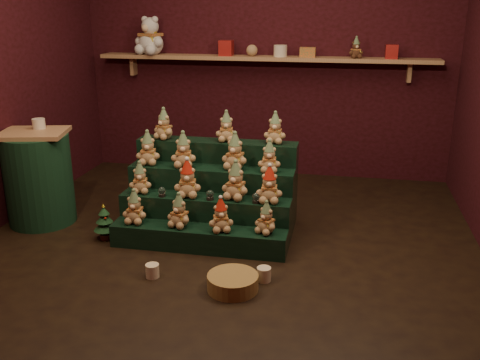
% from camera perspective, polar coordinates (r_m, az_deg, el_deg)
% --- Properties ---
extents(ground, '(4.00, 4.00, 0.00)m').
position_cam_1_polar(ground, '(4.35, -1.48, -6.82)').
color(ground, black).
rests_on(ground, ground).
extents(back_wall, '(4.00, 0.10, 2.80)m').
position_cam_1_polar(back_wall, '(5.97, 2.85, 13.97)').
color(back_wall, black).
rests_on(back_wall, ground).
extents(front_wall, '(4.00, 0.10, 2.80)m').
position_cam_1_polar(front_wall, '(2.04, -14.56, 5.15)').
color(front_wall, black).
rests_on(front_wall, ground).
extents(back_shelf, '(3.60, 0.26, 0.24)m').
position_cam_1_polar(back_shelf, '(5.81, 2.57, 12.80)').
color(back_shelf, '#A97C54').
rests_on(back_shelf, ground).
extents(riser_tier_front, '(1.40, 0.22, 0.18)m').
position_cam_1_polar(riser_tier_front, '(4.24, -4.45, -6.23)').
color(riser_tier_front, black).
rests_on(riser_tier_front, ground).
extents(riser_tier_midfront, '(1.40, 0.22, 0.36)m').
position_cam_1_polar(riser_tier_midfront, '(4.40, -3.71, -4.00)').
color(riser_tier_midfront, black).
rests_on(riser_tier_midfront, ground).
extents(riser_tier_midback, '(1.40, 0.22, 0.54)m').
position_cam_1_polar(riser_tier_midback, '(4.57, -3.03, -1.94)').
color(riser_tier_midback, black).
rests_on(riser_tier_midback, ground).
extents(riser_tier_back, '(1.40, 0.22, 0.72)m').
position_cam_1_polar(riser_tier_back, '(4.74, -2.40, -0.02)').
color(riser_tier_back, black).
rests_on(riser_tier_back, ground).
extents(teddy_0, '(0.20, 0.18, 0.27)m').
position_cam_1_polar(teddy_0, '(4.32, -11.18, -2.81)').
color(teddy_0, tan).
rests_on(teddy_0, riser_tier_front).
extents(teddy_1, '(0.23, 0.22, 0.27)m').
position_cam_1_polar(teddy_1, '(4.20, -6.51, -3.24)').
color(teddy_1, tan).
rests_on(teddy_1, riser_tier_front).
extents(teddy_2, '(0.23, 0.22, 0.26)m').
position_cam_1_polar(teddy_2, '(4.09, -2.06, -3.73)').
color(teddy_2, tan).
rests_on(teddy_2, riser_tier_front).
extents(teddy_3, '(0.23, 0.23, 0.25)m').
position_cam_1_polar(teddy_3, '(4.06, 2.83, -4.02)').
color(teddy_3, tan).
rests_on(teddy_3, riser_tier_front).
extents(teddy_4, '(0.22, 0.20, 0.26)m').
position_cam_1_polar(teddy_4, '(4.46, -10.61, 0.25)').
color(teddy_4, tan).
rests_on(teddy_4, riser_tier_midfront).
extents(teddy_5, '(0.25, 0.23, 0.30)m').
position_cam_1_polar(teddy_5, '(4.31, -5.62, 0.14)').
color(teddy_5, tan).
rests_on(teddy_5, riser_tier_midfront).
extents(teddy_6, '(0.26, 0.24, 0.31)m').
position_cam_1_polar(teddy_6, '(4.24, -0.47, -0.04)').
color(teddy_6, tan).
rests_on(teddy_6, riser_tier_midfront).
extents(teddy_7, '(0.22, 0.20, 0.29)m').
position_cam_1_polar(teddy_7, '(4.17, 3.15, -0.48)').
color(teddy_7, tan).
rests_on(teddy_7, riser_tier_midfront).
extents(teddy_8, '(0.23, 0.21, 0.28)m').
position_cam_1_polar(teddy_8, '(4.61, -9.80, 3.38)').
color(teddy_8, tan).
rests_on(teddy_8, riser_tier_midback).
extents(teddy_9, '(0.24, 0.22, 0.29)m').
position_cam_1_polar(teddy_9, '(4.49, -6.06, 3.23)').
color(teddy_9, tan).
rests_on(teddy_9, riser_tier_midback).
extents(teddy_10, '(0.24, 0.23, 0.30)m').
position_cam_1_polar(teddy_10, '(4.41, -0.54, 3.10)').
color(teddy_10, tan).
rests_on(teddy_10, riser_tier_midback).
extents(teddy_11, '(0.20, 0.19, 0.26)m').
position_cam_1_polar(teddy_11, '(4.34, 3.15, 2.53)').
color(teddy_11, tan).
rests_on(teddy_11, riser_tier_midback).
extents(teddy_12, '(0.24, 0.23, 0.26)m').
position_cam_1_polar(teddy_12, '(4.72, -8.11, 5.94)').
color(teddy_12, tan).
rests_on(teddy_12, riser_tier_back).
extents(teddy_13, '(0.21, 0.20, 0.26)m').
position_cam_1_polar(teddy_13, '(4.59, -1.46, 5.73)').
color(teddy_13, tan).
rests_on(teddy_13, riser_tier_back).
extents(teddy_14, '(0.19, 0.17, 0.26)m').
position_cam_1_polar(teddy_14, '(4.54, 3.77, 5.56)').
color(teddy_14, tan).
rests_on(teddy_14, riser_tier_back).
extents(snow_globe_a, '(0.06, 0.06, 0.08)m').
position_cam_1_polar(snow_globe_a, '(4.37, -8.33, -1.25)').
color(snow_globe_a, black).
rests_on(snow_globe_a, riser_tier_midfront).
extents(snow_globe_b, '(0.06, 0.06, 0.08)m').
position_cam_1_polar(snow_globe_b, '(4.25, -3.22, -1.60)').
color(snow_globe_b, black).
rests_on(snow_globe_b, riser_tier_midfront).
extents(snow_globe_c, '(0.06, 0.06, 0.08)m').
position_cam_1_polar(snow_globe_c, '(4.18, 1.72, -1.92)').
color(snow_globe_c, black).
rests_on(snow_globe_c, riser_tier_midfront).
extents(side_table, '(0.63, 0.57, 0.82)m').
position_cam_1_polar(side_table, '(4.96, -20.68, 0.21)').
color(side_table, '#A97C54').
rests_on(side_table, ground).
extents(table_ornament, '(0.11, 0.11, 0.09)m').
position_cam_1_polar(table_ornament, '(4.93, -20.68, 5.65)').
color(table_ornament, beige).
rests_on(table_ornament, side_table).
extents(mini_christmas_tree, '(0.18, 0.18, 0.31)m').
position_cam_1_polar(mini_christmas_tree, '(4.52, -14.25, -4.36)').
color(mini_christmas_tree, '#4B291A').
rests_on(mini_christmas_tree, ground).
extents(mug_left, '(0.10, 0.10, 0.10)m').
position_cam_1_polar(mug_left, '(3.88, -9.33, -9.53)').
color(mug_left, beige).
rests_on(mug_left, ground).
extents(mug_right, '(0.10, 0.10, 0.10)m').
position_cam_1_polar(mug_right, '(3.79, 2.57, -10.00)').
color(mug_right, beige).
rests_on(mug_right, ground).
extents(wicker_basket, '(0.46, 0.46, 0.11)m').
position_cam_1_polar(wicker_basket, '(3.68, -0.78, -10.87)').
color(wicker_basket, olive).
rests_on(wicker_basket, ground).
extents(white_bear, '(0.45, 0.43, 0.51)m').
position_cam_1_polar(white_bear, '(6.07, -9.55, 15.45)').
color(white_bear, white).
rests_on(white_bear, back_shelf).
extents(brown_bear, '(0.18, 0.17, 0.21)m').
position_cam_1_polar(brown_bear, '(5.70, 12.27, 13.62)').
color(brown_bear, '#4B2B19').
rests_on(brown_bear, back_shelf).
extents(gift_tin_red_a, '(0.14, 0.14, 0.16)m').
position_cam_1_polar(gift_tin_red_a, '(5.85, -1.48, 13.89)').
color(gift_tin_red_a, maroon).
rests_on(gift_tin_red_a, back_shelf).
extents(gift_tin_cream, '(0.14, 0.14, 0.12)m').
position_cam_1_polar(gift_tin_cream, '(5.75, 4.32, 13.58)').
color(gift_tin_cream, beige).
rests_on(gift_tin_cream, back_shelf).
extents(gift_tin_red_b, '(0.12, 0.12, 0.14)m').
position_cam_1_polar(gift_tin_red_b, '(5.73, 15.86, 13.04)').
color(gift_tin_red_b, maroon).
rests_on(gift_tin_red_b, back_shelf).
extents(shelf_plush_ball, '(0.12, 0.12, 0.12)m').
position_cam_1_polar(shelf_plush_ball, '(5.80, 1.28, 13.66)').
color(shelf_plush_ball, tan).
rests_on(shelf_plush_ball, back_shelf).
extents(scarf_gift_box, '(0.16, 0.10, 0.10)m').
position_cam_1_polar(scarf_gift_box, '(5.73, 7.23, 13.36)').
color(scarf_gift_box, '#EC5721').
rests_on(scarf_gift_box, back_shelf).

